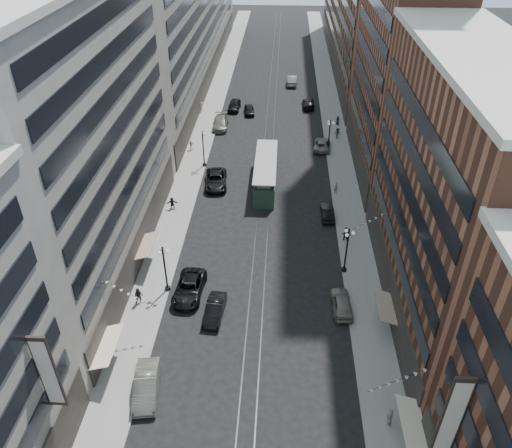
% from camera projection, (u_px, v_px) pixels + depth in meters
% --- Properties ---
extents(ground, '(220.00, 220.00, 0.00)m').
position_uv_depth(ground, '(268.00, 153.00, 77.27)').
color(ground, black).
rests_on(ground, ground).
extents(sidewalk_west, '(4.00, 180.00, 0.15)m').
position_uv_depth(sidewalk_west, '(206.00, 125.00, 85.92)').
color(sidewalk_west, gray).
rests_on(sidewalk_west, ground).
extents(sidewalk_east, '(4.00, 180.00, 0.15)m').
position_uv_depth(sidewalk_east, '(334.00, 127.00, 84.93)').
color(sidewalk_east, gray).
rests_on(sidewalk_east, ground).
extents(rail_west, '(0.12, 180.00, 0.02)m').
position_uv_depth(rail_west, '(266.00, 126.00, 85.50)').
color(rail_west, '#2D2D33').
rests_on(rail_west, ground).
extents(rail_east, '(0.12, 180.00, 0.02)m').
position_uv_depth(rail_east, '(274.00, 126.00, 85.43)').
color(rail_east, '#2D2D33').
rests_on(rail_east, ground).
extents(building_west_mid, '(8.00, 36.00, 28.00)m').
position_uv_depth(building_west_mid, '(83.00, 144.00, 47.90)').
color(building_west_mid, '#9D998C').
rests_on(building_west_mid, ground).
extents(building_west_far, '(8.00, 90.00, 26.00)m').
position_uv_depth(building_west_far, '(191.00, 11.00, 100.16)').
color(building_west_far, '#9D998C').
rests_on(building_west_far, ground).
extents(building_east_mid, '(8.00, 30.00, 24.00)m').
position_uv_depth(building_east_mid, '(452.00, 199.00, 43.40)').
color(building_east_mid, brown).
rests_on(building_east_mid, ground).
extents(building_east_tower, '(8.00, 26.00, 42.00)m').
position_uv_depth(building_east_tower, '(407.00, 17.00, 61.25)').
color(building_east_tower, brown).
rests_on(building_east_tower, ground).
extents(building_east_far, '(8.00, 72.00, 24.00)m').
position_uv_depth(building_east_far, '(355.00, 9.00, 106.58)').
color(building_east_far, brown).
rests_on(building_east_far, ground).
extents(lamppost_sw_far, '(1.03, 1.14, 5.52)m').
position_uv_depth(lamppost_sw_far, '(165.00, 267.00, 49.66)').
color(lamppost_sw_far, black).
rests_on(lamppost_sw_far, sidewalk_west).
extents(lamppost_sw_mid, '(1.03, 1.14, 5.52)m').
position_uv_depth(lamppost_sw_mid, '(203.00, 147.00, 71.81)').
color(lamppost_sw_mid, black).
rests_on(lamppost_sw_mid, sidewalk_west).
extents(lamppost_se_far, '(1.03, 1.14, 5.52)m').
position_uv_depth(lamppost_se_far, '(347.00, 249.00, 52.11)').
color(lamppost_se_far, black).
rests_on(lamppost_se_far, sidewalk_east).
extents(lamppost_se_mid, '(1.03, 1.14, 5.52)m').
position_uv_depth(lamppost_se_mid, '(329.00, 136.00, 75.09)').
color(lamppost_se_mid, black).
rests_on(lamppost_se_mid, sidewalk_east).
extents(streetcar, '(2.92, 13.19, 3.65)m').
position_uv_depth(streetcar, '(266.00, 174.00, 68.34)').
color(streetcar, '#263C2E').
rests_on(streetcar, ground).
extents(car_1, '(2.55, 5.50, 1.75)m').
position_uv_depth(car_1, '(146.00, 385.00, 40.73)').
color(car_1, '#66665B').
rests_on(car_1, ground).
extents(car_2, '(3.05, 6.09, 1.65)m').
position_uv_depth(car_2, '(189.00, 288.00, 50.48)').
color(car_2, black).
rests_on(car_2, ground).
extents(car_4, '(2.11, 4.75, 1.59)m').
position_uv_depth(car_4, '(342.00, 303.00, 48.75)').
color(car_4, slate).
rests_on(car_4, ground).
extents(car_5, '(1.98, 4.77, 1.54)m').
position_uv_depth(car_5, '(215.00, 310.00, 48.03)').
color(car_5, black).
rests_on(car_5, ground).
extents(pedestrian_2, '(0.94, 0.59, 1.82)m').
position_uv_depth(pedestrian_2, '(139.00, 296.00, 49.19)').
color(pedestrian_2, black).
rests_on(pedestrian_2, sidewalk_west).
extents(pedestrian_4, '(0.77, 1.17, 1.84)m').
position_uv_depth(pedestrian_4, '(390.00, 417.00, 38.13)').
color(pedestrian_4, '#B8AC98').
rests_on(pedestrian_4, sidewalk_east).
extents(car_7, '(3.50, 6.50, 1.73)m').
position_uv_depth(car_7, '(216.00, 180.00, 68.55)').
color(car_7, black).
rests_on(car_7, ground).
extents(car_8, '(2.69, 6.12, 1.75)m').
position_uv_depth(car_8, '(220.00, 123.00, 84.51)').
color(car_8, '#626157').
rests_on(car_8, ground).
extents(car_9, '(2.31, 5.14, 1.72)m').
position_uv_depth(car_9, '(234.00, 105.00, 91.19)').
color(car_9, black).
rests_on(car_9, ground).
extents(car_10, '(1.54, 4.27, 1.40)m').
position_uv_depth(car_10, '(327.00, 212.00, 62.18)').
color(car_10, black).
rests_on(car_10, ground).
extents(car_11, '(2.91, 5.49, 1.47)m').
position_uv_depth(car_11, '(322.00, 144.00, 78.02)').
color(car_11, slate).
rests_on(car_11, ground).
extents(car_12, '(2.12, 5.20, 1.51)m').
position_uv_depth(car_12, '(308.00, 103.00, 92.24)').
color(car_12, black).
rests_on(car_12, ground).
extents(car_13, '(2.20, 4.43, 1.45)m').
position_uv_depth(car_13, '(249.00, 110.00, 89.67)').
color(car_13, black).
rests_on(car_13, ground).
extents(car_14, '(2.00, 5.47, 1.79)m').
position_uv_depth(car_14, '(292.00, 80.00, 102.37)').
color(car_14, slate).
rests_on(car_14, ground).
extents(pedestrian_5, '(1.49, 0.69, 1.55)m').
position_uv_depth(pedestrian_5, '(172.00, 203.00, 63.55)').
color(pedestrian_5, black).
rests_on(pedestrian_5, sidewalk_west).
extents(pedestrian_6, '(0.96, 0.54, 1.56)m').
position_uv_depth(pedestrian_6, '(191.00, 145.00, 77.38)').
color(pedestrian_6, '#BAB49A').
rests_on(pedestrian_6, sidewalk_west).
extents(pedestrian_7, '(0.90, 0.57, 1.74)m').
position_uv_depth(pedestrian_7, '(345.00, 234.00, 57.91)').
color(pedestrian_7, black).
rests_on(pedestrian_7, sidewalk_east).
extents(pedestrian_8, '(0.69, 0.63, 1.59)m').
position_uv_depth(pedestrian_8, '(336.00, 188.00, 66.69)').
color(pedestrian_8, gray).
rests_on(pedestrian_8, sidewalk_east).
extents(pedestrian_9, '(1.19, 0.63, 1.76)m').
position_uv_depth(pedestrian_9, '(337.00, 133.00, 80.74)').
color(pedestrian_9, black).
rests_on(pedestrian_9, sidewalk_east).
extents(pedestrian_extra_0, '(0.68, 1.16, 1.69)m').
position_uv_depth(pedestrian_extra_0, '(202.00, 107.00, 90.12)').
color(pedestrian_extra_0, '#AFA491').
rests_on(pedestrian_extra_0, sidewalk_west).
extents(pedestrian_extra_1, '(0.80, 0.52, 1.51)m').
position_uv_depth(pedestrian_extra_1, '(338.00, 120.00, 85.31)').
color(pedestrian_extra_1, black).
rests_on(pedestrian_extra_1, sidewalk_east).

